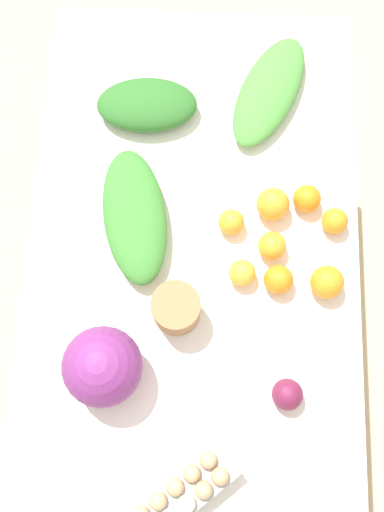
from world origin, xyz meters
TOP-DOWN VIEW (x-y plane):
  - ground_plane at (0.00, 0.00)m, footprint 8.00×8.00m
  - dining_table at (0.00, 0.00)m, footprint 1.46×0.84m
  - cabbage_purple at (-0.28, 0.19)m, footprint 0.18×0.18m
  - egg_carton at (-0.55, 0.00)m, footprint 0.24×0.26m
  - paper_bag at (-0.14, 0.03)m, footprint 0.12×0.12m
  - greens_bunch_dandelion at (0.47, -0.19)m, footprint 0.39×0.27m
  - greens_bunch_scallion at (0.09, 0.15)m, footprint 0.38×0.22m
  - greens_bunch_beet_tops at (0.41, 0.14)m, footprint 0.17×0.27m
  - beet_root at (-0.33, -0.23)m, footprint 0.07×0.07m
  - orange_0 at (-0.04, -0.12)m, footprint 0.07×0.07m
  - orange_1 at (-0.06, -0.33)m, footprint 0.08×0.08m
  - orange_2 at (0.03, -0.20)m, footprint 0.07×0.07m
  - orange_3 at (-0.05, -0.21)m, footprint 0.07×0.07m
  - orange_4 at (0.14, -0.20)m, footprint 0.08×0.08m
  - orange_5 at (0.16, -0.28)m, footprint 0.07×0.07m
  - orange_6 at (0.10, -0.35)m, footprint 0.07×0.07m
  - orange_7 at (0.09, -0.09)m, footprint 0.07×0.07m

SIDE VIEW (x-z plane):
  - ground_plane at x=0.00m, z-range 0.00..0.00m
  - dining_table at x=0.00m, z-range 0.28..1.02m
  - greens_bunch_dandelion at x=0.47m, z-range 0.74..0.80m
  - orange_7 at x=0.09m, z-range 0.74..0.81m
  - orange_6 at x=0.10m, z-range 0.74..0.81m
  - orange_0 at x=-0.04m, z-range 0.74..0.81m
  - orange_2 at x=0.03m, z-range 0.74..0.81m
  - orange_5 at x=0.16m, z-range 0.74..0.81m
  - orange_3 at x=-0.05m, z-range 0.74..0.81m
  - beet_root at x=-0.33m, z-range 0.74..0.81m
  - greens_bunch_beet_tops at x=0.41m, z-range 0.74..0.82m
  - orange_1 at x=-0.06m, z-range 0.74..0.82m
  - egg_carton at x=-0.55m, z-range 0.74..0.83m
  - orange_4 at x=0.14m, z-range 0.74..0.83m
  - greens_bunch_scallion at x=0.09m, z-range 0.74..0.83m
  - paper_bag at x=-0.14m, z-range 0.74..0.85m
  - cabbage_purple at x=-0.28m, z-range 0.74..0.92m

